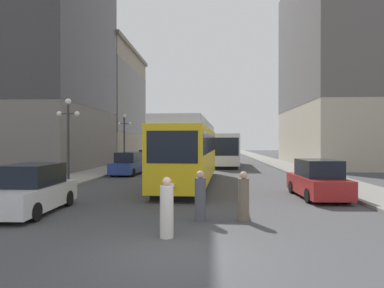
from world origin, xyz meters
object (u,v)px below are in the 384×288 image
at_px(lamp_post_left_near, 68,127).
at_px(lamp_post_left_far, 124,132).
at_px(pedestrian_on_sidewalk, 200,198).
at_px(parked_car_left_near, 32,190).
at_px(parked_car_right_far, 318,180).
at_px(parked_car_left_mid, 148,159).
at_px(pedestrian_crossing_near, 244,198).
at_px(parked_car_left_far, 128,164).
at_px(streetcar, 190,151).
at_px(pedestrian_crossing_far, 167,209).
at_px(transit_bus, 226,148).

xyz_separation_m(lamp_post_left_near, lamp_post_left_far, (0.00, 13.16, 0.07)).
bearing_deg(pedestrian_on_sidewalk, parked_car_left_near, -121.55).
bearing_deg(parked_car_right_far, parked_car_left_mid, -60.08).
height_order(pedestrian_crossing_near, lamp_post_left_near, lamp_post_left_near).
bearing_deg(pedestrian_crossing_near, parked_car_left_far, 61.91).
xyz_separation_m(streetcar, parked_car_left_far, (-5.39, 5.66, -1.26)).
relative_size(streetcar, parked_car_right_far, 3.15).
relative_size(parked_car_left_near, pedestrian_on_sidewalk, 2.64).
relative_size(parked_car_left_mid, parked_car_right_far, 0.93).
relative_size(pedestrian_on_sidewalk, lamp_post_left_near, 0.33).
bearing_deg(streetcar, parked_car_right_far, -35.49).
relative_size(pedestrian_crossing_far, lamp_post_left_near, 0.33).
height_order(parked_car_left_mid, lamp_post_left_near, lamp_post_left_near).
height_order(streetcar, pedestrian_crossing_far, streetcar).
relative_size(pedestrian_crossing_near, pedestrian_crossing_far, 0.99).
bearing_deg(transit_bus, parked_car_left_near, -106.30).
bearing_deg(transit_bus, parked_car_right_far, -78.71).
distance_m(streetcar, parked_car_left_mid, 15.37).
bearing_deg(lamp_post_left_far, parked_car_left_mid, 53.70).
xyz_separation_m(pedestrian_crossing_near, lamp_post_left_far, (-9.72, 21.66, 2.84)).
xyz_separation_m(transit_bus, parked_car_left_mid, (-8.30, -1.76, -1.10)).
height_order(lamp_post_left_near, lamp_post_left_far, lamp_post_left_far).
distance_m(transit_bus, pedestrian_crossing_far, 28.32).
xyz_separation_m(parked_car_left_mid, pedestrian_crossing_far, (5.50, -26.40, -0.06)).
bearing_deg(lamp_post_left_far, parked_car_left_near, -84.78).
height_order(parked_car_left_near, pedestrian_on_sidewalk, parked_car_left_near).
distance_m(streetcar, lamp_post_left_far, 13.91).
height_order(parked_car_left_far, pedestrian_crossing_near, parked_car_left_far).
distance_m(transit_bus, parked_car_left_mid, 8.55).
xyz_separation_m(pedestrian_crossing_far, lamp_post_left_far, (-7.40, 23.81, 2.83)).
xyz_separation_m(parked_car_right_far, parked_car_left_far, (-11.76, 10.67, 0.00)).
bearing_deg(pedestrian_on_sidewalk, lamp_post_left_far, 177.74).
xyz_separation_m(parked_car_left_far, pedestrian_crossing_far, (5.50, -17.72, -0.06)).
xyz_separation_m(parked_car_right_far, pedestrian_crossing_near, (-3.94, -4.90, -0.07)).
relative_size(parked_car_left_far, pedestrian_crossing_far, 2.77).
bearing_deg(transit_bus, parked_car_left_mid, -166.09).
relative_size(transit_bus, pedestrian_crossing_far, 6.73).
xyz_separation_m(parked_car_left_mid, pedestrian_on_sidewalk, (6.37, -24.34, -0.06)).
xyz_separation_m(pedestrian_on_sidewalk, lamp_post_left_far, (-8.27, 21.76, 2.83)).
relative_size(transit_bus, parked_car_left_mid, 2.67).
height_order(parked_car_right_far, parked_car_left_far, same).
bearing_deg(parked_car_right_far, pedestrian_crossing_far, 47.02).
height_order(parked_car_left_near, lamp_post_left_near, lamp_post_left_near).
height_order(parked_car_right_far, pedestrian_crossing_near, parked_car_right_far).
distance_m(pedestrian_crossing_far, lamp_post_left_near, 13.26).
distance_m(parked_car_left_near, parked_car_right_far, 12.44).
bearing_deg(parked_car_left_far, transit_bus, 54.90).
relative_size(parked_car_left_mid, pedestrian_crossing_near, 2.56).
bearing_deg(parked_car_left_near, pedestrian_crossing_near, -7.33).
xyz_separation_m(parked_car_left_mid, pedestrian_crossing_near, (7.83, -24.24, -0.07)).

